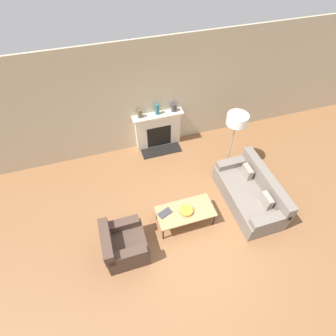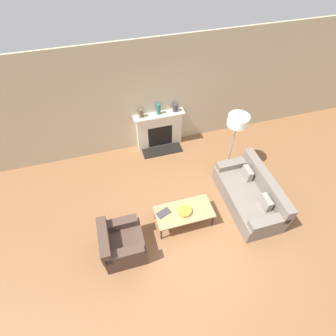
{
  "view_description": "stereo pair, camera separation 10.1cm",
  "coord_description": "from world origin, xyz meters",
  "px_view_note": "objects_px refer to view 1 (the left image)",
  "views": [
    {
      "loc": [
        -1.43,
        -2.36,
        5.13
      ],
      "look_at": [
        -0.21,
        1.59,
        0.45
      ],
      "focal_mm": 28.0,
      "sensor_mm": 36.0,
      "label": 1
    },
    {
      "loc": [
        -1.34,
        -2.39,
        5.13
      ],
      "look_at": [
        -0.21,
        1.59,
        0.45
      ],
      "focal_mm": 28.0,
      "sensor_mm": 36.0,
      "label": 2
    }
  ],
  "objects_px": {
    "mantel_vase_center_left": "(157,109)",
    "mantel_vase_center_right": "(174,107)",
    "fireplace": "(158,130)",
    "coffee_table": "(185,212)",
    "mantel_vase_left": "(140,114)",
    "armchair_near": "(124,245)",
    "bowl": "(186,211)",
    "book": "(165,213)",
    "couch": "(251,193)",
    "floor_lamp": "(236,123)"
  },
  "relations": [
    {
      "from": "armchair_near",
      "to": "mantel_vase_center_right",
      "type": "bearing_deg",
      "value": -34.34
    },
    {
      "from": "mantel_vase_left",
      "to": "mantel_vase_center_right",
      "type": "distance_m",
      "value": 0.89
    },
    {
      "from": "floor_lamp",
      "to": "mantel_vase_left",
      "type": "relative_size",
      "value": 7.41
    },
    {
      "from": "book",
      "to": "mantel_vase_center_left",
      "type": "height_order",
      "value": "mantel_vase_center_left"
    },
    {
      "from": "coffee_table",
      "to": "mantel_vase_center_right",
      "type": "bearing_deg",
      "value": 77.44
    },
    {
      "from": "book",
      "to": "mantel_vase_center_left",
      "type": "bearing_deg",
      "value": 56.38
    },
    {
      "from": "armchair_near",
      "to": "book",
      "type": "relative_size",
      "value": 2.58
    },
    {
      "from": "fireplace",
      "to": "coffee_table",
      "type": "relative_size",
      "value": 1.09
    },
    {
      "from": "armchair_near",
      "to": "mantel_vase_left",
      "type": "xyz_separation_m",
      "value": [
        1.07,
        2.87,
        0.85
      ]
    },
    {
      "from": "coffee_table",
      "to": "mantel_vase_center_left",
      "type": "height_order",
      "value": "mantel_vase_center_left"
    },
    {
      "from": "book",
      "to": "floor_lamp",
      "type": "relative_size",
      "value": 0.2
    },
    {
      "from": "armchair_near",
      "to": "bowl",
      "type": "bearing_deg",
      "value": -78.85
    },
    {
      "from": "book",
      "to": "mantel_vase_center_right",
      "type": "relative_size",
      "value": 1.55
    },
    {
      "from": "bowl",
      "to": "mantel_vase_center_right",
      "type": "xyz_separation_m",
      "value": [
        0.56,
        2.59,
        0.69
      ]
    },
    {
      "from": "floor_lamp",
      "to": "couch",
      "type": "bearing_deg",
      "value": -91.15
    },
    {
      "from": "coffee_table",
      "to": "floor_lamp",
      "type": "distance_m",
      "value": 2.29
    },
    {
      "from": "book",
      "to": "mantel_vase_left",
      "type": "distance_m",
      "value": 2.6
    },
    {
      "from": "book",
      "to": "mantel_vase_center_right",
      "type": "distance_m",
      "value": 2.78
    },
    {
      "from": "couch",
      "to": "floor_lamp",
      "type": "distance_m",
      "value": 1.62
    },
    {
      "from": "couch",
      "to": "coffee_table",
      "type": "xyz_separation_m",
      "value": [
        -1.6,
        -0.07,
        0.09
      ]
    },
    {
      "from": "floor_lamp",
      "to": "mantel_vase_left",
      "type": "xyz_separation_m",
      "value": [
        -1.95,
        1.3,
        -0.23
      ]
    },
    {
      "from": "armchair_near",
      "to": "bowl",
      "type": "xyz_separation_m",
      "value": [
        1.4,
        0.28,
        0.16
      ]
    },
    {
      "from": "book",
      "to": "floor_lamp",
      "type": "bearing_deg",
      "value": 9.25
    },
    {
      "from": "couch",
      "to": "book",
      "type": "relative_size",
      "value": 5.79
    },
    {
      "from": "mantel_vase_left",
      "to": "mantel_vase_center_left",
      "type": "relative_size",
      "value": 0.77
    },
    {
      "from": "armchair_near",
      "to": "bowl",
      "type": "relative_size",
      "value": 3.02
    },
    {
      "from": "couch",
      "to": "mantel_vase_center_left",
      "type": "distance_m",
      "value": 3.03
    },
    {
      "from": "fireplace",
      "to": "mantel_vase_left",
      "type": "bearing_deg",
      "value": 178.09
    },
    {
      "from": "bowl",
      "to": "floor_lamp",
      "type": "distance_m",
      "value": 2.27
    },
    {
      "from": "mantel_vase_left",
      "to": "coffee_table",
      "type": "bearing_deg",
      "value": -82.84
    },
    {
      "from": "mantel_vase_center_left",
      "to": "mantel_vase_center_right",
      "type": "bearing_deg",
      "value": 0.0
    },
    {
      "from": "armchair_near",
      "to": "mantel_vase_left",
      "type": "distance_m",
      "value": 3.18
    },
    {
      "from": "coffee_table",
      "to": "mantel_vase_left",
      "type": "bearing_deg",
      "value": 97.16
    },
    {
      "from": "couch",
      "to": "mantel_vase_center_left",
      "type": "xyz_separation_m",
      "value": [
        -1.47,
        2.5,
        0.89
      ]
    },
    {
      "from": "couch",
      "to": "floor_lamp",
      "type": "height_order",
      "value": "floor_lamp"
    },
    {
      "from": "couch",
      "to": "bowl",
      "type": "distance_m",
      "value": 1.6
    },
    {
      "from": "armchair_near",
      "to": "mantel_vase_center_left",
      "type": "xyz_separation_m",
      "value": [
        1.52,
        2.87,
        0.89
      ]
    },
    {
      "from": "fireplace",
      "to": "couch",
      "type": "relative_size",
      "value": 0.72
    },
    {
      "from": "bowl",
      "to": "floor_lamp",
      "type": "xyz_separation_m",
      "value": [
        1.61,
        1.3,
        0.93
      ]
    },
    {
      "from": "couch",
      "to": "bowl",
      "type": "height_order",
      "value": "couch"
    },
    {
      "from": "floor_lamp",
      "to": "mantel_vase_center_left",
      "type": "relative_size",
      "value": 5.71
    },
    {
      "from": "couch",
      "to": "mantel_vase_center_right",
      "type": "bearing_deg",
      "value": -157.56
    },
    {
      "from": "mantel_vase_left",
      "to": "mantel_vase_center_right",
      "type": "xyz_separation_m",
      "value": [
        0.89,
        0.0,
        -0.01
      ]
    },
    {
      "from": "couch",
      "to": "mantel_vase_center_left",
      "type": "height_order",
      "value": "mantel_vase_center_left"
    },
    {
      "from": "bowl",
      "to": "coffee_table",
      "type": "bearing_deg",
      "value": 114.23
    },
    {
      "from": "coffee_table",
      "to": "floor_lamp",
      "type": "xyz_separation_m",
      "value": [
        1.63,
        1.27,
        1.0
      ]
    },
    {
      "from": "fireplace",
      "to": "coffee_table",
      "type": "height_order",
      "value": "fireplace"
    },
    {
      "from": "fireplace",
      "to": "mantel_vase_center_right",
      "type": "height_order",
      "value": "mantel_vase_center_right"
    },
    {
      "from": "couch",
      "to": "mantel_vase_center_left",
      "type": "relative_size",
      "value": 6.54
    },
    {
      "from": "fireplace",
      "to": "bowl",
      "type": "height_order",
      "value": "fireplace"
    }
  ]
}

